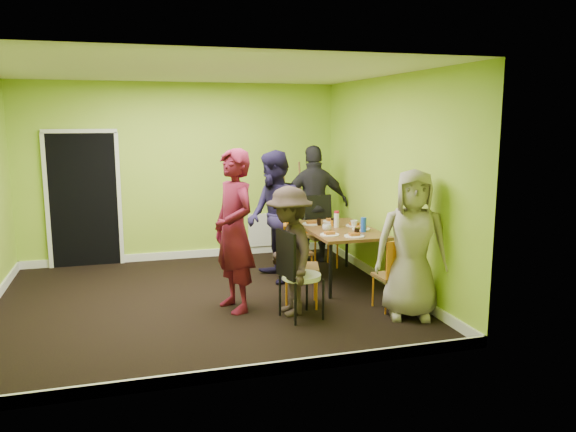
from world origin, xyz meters
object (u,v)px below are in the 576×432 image
blue_bottle (364,225)px  person_front_end (412,244)px  chair_back_end (318,216)px  thermos (336,220)px  chair_front_end (394,271)px  person_standing (234,231)px  chair_bentwood (296,270)px  orange_bottle (332,223)px  chair_left_near (294,260)px  easel (299,210)px  person_left_far (274,217)px  chair_left_far (292,246)px  person_left_near (290,251)px  dining_table (340,232)px  person_back_end (314,204)px

blue_bottle → person_front_end: person_front_end is taller
chair_back_end → thermos: size_ratio=5.37×
chair_front_end → person_standing: (-1.79, 0.57, 0.47)m
chair_back_end → blue_bottle: bearing=96.3°
chair_front_end → chair_bentwood: 1.20m
orange_bottle → chair_front_end: bearing=-81.8°
chair_left_near → easel: size_ratio=0.64×
person_left_far → person_front_end: bearing=25.8°
chair_left_far → chair_front_end: size_ratio=1.03×
chair_back_end → person_standing: bearing=43.9°
chair_left_far → chair_bentwood: 1.49m
chair_bentwood → person_left_near: bearing=172.1°
chair_left_near → person_left_near: person_left_near is taller
dining_table → chair_left_near: bearing=-138.3°
dining_table → person_back_end: 1.16m
chair_left_far → thermos: thermos is taller
person_left_far → person_back_end: 1.23m
dining_table → person_front_end: size_ratio=0.88×
chair_bentwood → person_front_end: bearing=64.6°
dining_table → person_standing: bearing=-155.0°
person_left_far → person_front_end: (1.12, -1.83, -0.06)m
chair_left_far → chair_bentwood: (-0.39, -1.43, 0.07)m
person_left_near → chair_back_end: bearing=150.3°
chair_front_end → thermos: 1.47m
blue_bottle → person_back_end: bearing=97.7°
chair_bentwood → person_standing: (-0.60, 0.51, 0.39)m
person_standing → orange_bottle: bearing=103.5°
chair_left_near → thermos: bearing=151.2°
chair_left_far → easel: easel is taller
person_back_end → person_front_end: bearing=98.3°
chair_left_far → chair_back_end: 1.07m
chair_left_far → person_back_end: (0.65, 0.97, 0.42)m
easel → chair_left_far: bearing=-110.9°
chair_left_near → person_left_far: size_ratio=0.56×
person_standing → person_front_end: size_ratio=1.12×
dining_table → chair_bentwood: (-1.02, -1.27, -0.13)m
dining_table → chair_left_far: (-0.63, 0.17, -0.19)m
chair_left_near → person_standing: 0.82m
dining_table → thermos: 0.18m
chair_bentwood → blue_bottle: chair_bentwood is taller
chair_back_end → orange_bottle: bearing=82.9°
chair_left_near → person_back_end: person_back_end is taller
person_back_end → chair_front_end: bearing=96.7°
person_standing → person_front_end: (1.88, -0.80, -0.11)m
orange_bottle → person_left_far: (-0.81, 0.08, 0.12)m
chair_back_end → thermos: bearing=85.1°
person_front_end → easel: bearing=118.7°
easel → person_standing: bearing=-123.5°
chair_front_end → dining_table: bearing=92.8°
chair_front_end → orange_bottle: size_ratio=11.35×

